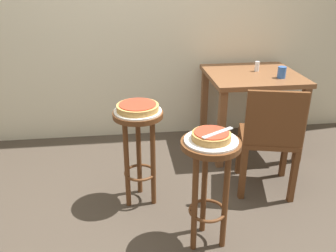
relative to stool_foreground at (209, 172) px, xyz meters
name	(u,v)px	position (x,y,z in m)	size (l,w,h in m)	color
ground_plane	(152,238)	(-0.34, 0.06, -0.51)	(6.00, 6.00, 0.00)	#42382D
stool_foreground	(209,172)	(0.00, 0.00, 0.00)	(0.34, 0.34, 0.71)	#5B3319
serving_plate_foreground	(211,140)	(0.00, 0.00, 0.20)	(0.30, 0.30, 0.01)	silver
pizza_foreground	(211,136)	(0.00, 0.00, 0.23)	(0.22, 0.22, 0.05)	#B78442
stool_middle	(139,139)	(-0.38, 0.50, 0.00)	(0.34, 0.34, 0.71)	#5B3319
serving_plate_middle	(138,111)	(-0.38, 0.50, 0.20)	(0.32, 0.32, 0.01)	white
pizza_middle	(138,107)	(-0.38, 0.50, 0.23)	(0.28, 0.28, 0.05)	tan
dining_table	(252,87)	(0.68, 1.24, 0.10)	(0.81, 0.76, 0.73)	brown
cup_near_edge	(282,72)	(0.86, 1.07, 0.27)	(0.07, 0.07, 0.10)	#3360B2
condiment_shaker	(257,66)	(0.73, 1.30, 0.27)	(0.04, 0.04, 0.09)	white
wooden_chair	(270,137)	(0.57, 0.49, -0.04)	(0.48, 0.48, 0.85)	#5B3319
pizza_server_knife	(218,133)	(0.03, -0.02, 0.26)	(0.22, 0.02, 0.01)	silver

